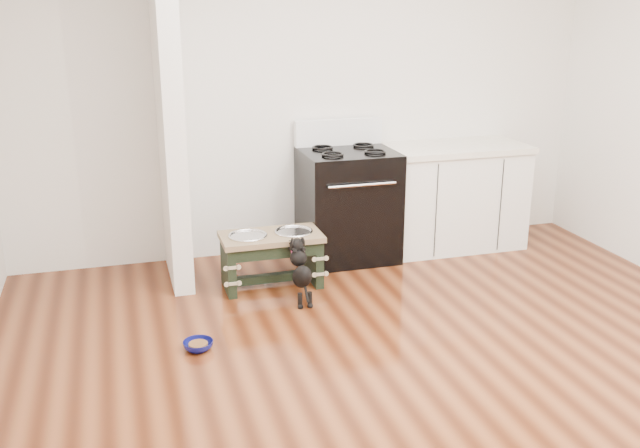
% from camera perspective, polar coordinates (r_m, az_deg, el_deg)
% --- Properties ---
extents(ground, '(5.00, 5.00, 0.00)m').
position_cam_1_polar(ground, '(4.22, 8.40, -12.70)').
color(ground, '#401A0B').
rests_on(ground, ground).
extents(room_shell, '(5.00, 5.00, 5.00)m').
position_cam_1_polar(room_shell, '(3.68, 9.54, 9.63)').
color(room_shell, silver).
rests_on(room_shell, ground).
extents(partition_wall, '(0.15, 0.80, 2.70)m').
position_cam_1_polar(partition_wall, '(5.45, -11.99, 9.17)').
color(partition_wall, silver).
rests_on(partition_wall, ground).
extents(oven_range, '(0.76, 0.69, 1.14)m').
position_cam_1_polar(oven_range, '(5.98, 2.23, 1.70)').
color(oven_range, black).
rests_on(oven_range, ground).
extents(cabinet_run, '(1.24, 0.64, 0.91)m').
position_cam_1_polar(cabinet_run, '(6.37, 10.57, 2.18)').
color(cabinet_run, white).
rests_on(cabinet_run, ground).
extents(dog_feeder, '(0.76, 0.41, 0.43)m').
position_cam_1_polar(dog_feeder, '(5.42, -3.90, -2.04)').
color(dog_feeder, black).
rests_on(dog_feeder, ground).
extents(puppy, '(0.13, 0.39, 0.46)m').
position_cam_1_polar(puppy, '(5.14, -1.56, -3.61)').
color(puppy, black).
rests_on(puppy, ground).
extents(floor_bowl, '(0.23, 0.23, 0.06)m').
position_cam_1_polar(floor_bowl, '(4.61, -9.72, -9.56)').
color(floor_bowl, '#0C0E55').
rests_on(floor_bowl, ground).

